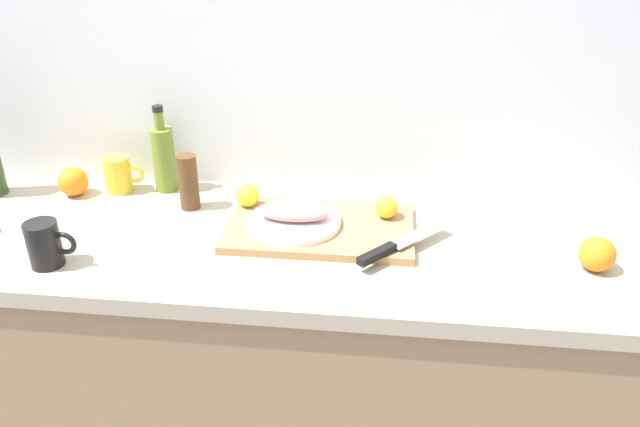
# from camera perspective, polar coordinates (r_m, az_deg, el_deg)

# --- Properties ---
(back_wall) EXTENTS (3.20, 0.05, 2.50)m
(back_wall) POSITION_cam_1_polar(r_m,az_deg,el_deg) (1.66, -2.99, 14.07)
(back_wall) COLOR silver
(back_wall) RESTS_ON ground_plane
(kitchen_counter) EXTENTS (2.00, 0.60, 0.90)m
(kitchen_counter) POSITION_cam_1_polar(r_m,az_deg,el_deg) (1.75, -4.10, -15.12)
(kitchen_counter) COLOR #9E7A56
(kitchen_counter) RESTS_ON ground_plane
(cutting_board) EXTENTS (0.46, 0.28, 0.02)m
(cutting_board) POSITION_cam_1_polar(r_m,az_deg,el_deg) (1.50, -0.00, -1.36)
(cutting_board) COLOR tan
(cutting_board) RESTS_ON kitchen_counter
(white_plate) EXTENTS (0.23, 0.23, 0.01)m
(white_plate) POSITION_cam_1_polar(r_m,az_deg,el_deg) (1.49, -2.46, -0.79)
(white_plate) COLOR white
(white_plate) RESTS_ON cutting_board
(fish_fillet) EXTENTS (0.17, 0.07, 0.04)m
(fish_fillet) POSITION_cam_1_polar(r_m,az_deg,el_deg) (1.48, -2.48, 0.08)
(fish_fillet) COLOR tan
(fish_fillet) RESTS_ON white_plate
(chef_knife) EXTENTS (0.21, 0.23, 0.02)m
(chef_knife) POSITION_cam_1_polar(r_m,az_deg,el_deg) (1.39, 6.93, -3.07)
(chef_knife) COLOR silver
(chef_knife) RESTS_ON cutting_board
(lemon_0) EXTENTS (0.06, 0.06, 0.06)m
(lemon_0) POSITION_cam_1_polar(r_m,az_deg,el_deg) (1.58, -6.87, 1.71)
(lemon_0) COLOR yellow
(lemon_0) RESTS_ON cutting_board
(lemon_1) EXTENTS (0.06, 0.06, 0.06)m
(lemon_1) POSITION_cam_1_polar(r_m,az_deg,el_deg) (1.52, 6.31, 0.60)
(lemon_1) COLOR yellow
(lemon_1) RESTS_ON cutting_board
(olive_oil_bottle) EXTENTS (0.06, 0.06, 0.25)m
(olive_oil_bottle) POSITION_cam_1_polar(r_m,az_deg,el_deg) (1.74, -14.57, 5.16)
(olive_oil_bottle) COLOR olive
(olive_oil_bottle) RESTS_ON kitchen_counter
(coffee_mug_0) EXTENTS (0.11, 0.07, 0.11)m
(coffee_mug_0) POSITION_cam_1_polar(r_m,az_deg,el_deg) (1.47, -24.54, -2.65)
(coffee_mug_0) COLOR black
(coffee_mug_0) RESTS_ON kitchen_counter
(coffee_mug_1) EXTENTS (0.11, 0.07, 0.10)m
(coffee_mug_1) POSITION_cam_1_polar(r_m,az_deg,el_deg) (1.78, -18.49, 3.51)
(coffee_mug_1) COLOR yellow
(coffee_mug_1) RESTS_ON kitchen_counter
(orange_1) EXTENTS (0.08, 0.08, 0.08)m
(orange_1) POSITION_cam_1_polar(r_m,az_deg,el_deg) (1.81, -22.31, 2.79)
(orange_1) COLOR orange
(orange_1) RESTS_ON kitchen_counter
(orange_2) EXTENTS (0.08, 0.08, 0.08)m
(orange_2) POSITION_cam_1_polar(r_m,az_deg,el_deg) (1.46, 24.73, -3.52)
(orange_2) COLOR orange
(orange_2) RESTS_ON kitchen_counter
(pepper_mill) EXTENTS (0.05, 0.05, 0.15)m
(pepper_mill) POSITION_cam_1_polar(r_m,az_deg,el_deg) (1.62, -12.35, 2.93)
(pepper_mill) COLOR brown
(pepper_mill) RESTS_ON kitchen_counter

